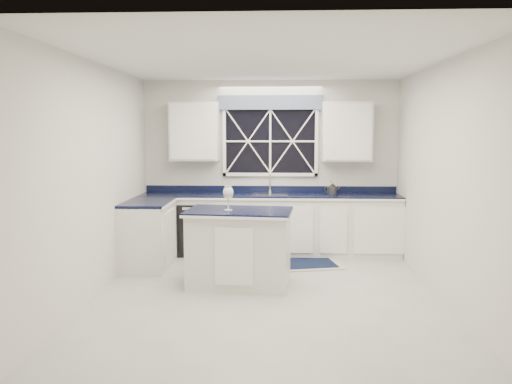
{
  "coord_description": "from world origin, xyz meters",
  "views": [
    {
      "loc": [
        0.11,
        -5.67,
        1.91
      ],
      "look_at": [
        -0.15,
        0.4,
        1.17
      ],
      "focal_mm": 35.0,
      "sensor_mm": 36.0,
      "label": 1
    }
  ],
  "objects_px": {
    "kettle": "(332,189)",
    "dishwasher": "(199,228)",
    "faucet": "(270,183)",
    "wine_glass": "(228,193)",
    "soap_bottle": "(331,187)",
    "island": "(239,248)"
  },
  "relations": [
    {
      "from": "dishwasher",
      "to": "soap_bottle",
      "type": "distance_m",
      "value": 2.15
    },
    {
      "from": "dishwasher",
      "to": "kettle",
      "type": "relative_size",
      "value": 3.37
    },
    {
      "from": "dishwasher",
      "to": "soap_bottle",
      "type": "relative_size",
      "value": 4.15
    },
    {
      "from": "dishwasher",
      "to": "faucet",
      "type": "distance_m",
      "value": 1.31
    },
    {
      "from": "kettle",
      "to": "soap_bottle",
      "type": "xyz_separation_m",
      "value": [
        -0.01,
        0.07,
        0.02
      ]
    },
    {
      "from": "kettle",
      "to": "wine_glass",
      "type": "height_order",
      "value": "wine_glass"
    },
    {
      "from": "island",
      "to": "wine_glass",
      "type": "distance_m",
      "value": 0.69
    },
    {
      "from": "kettle",
      "to": "wine_glass",
      "type": "relative_size",
      "value": 0.81
    },
    {
      "from": "dishwasher",
      "to": "wine_glass",
      "type": "bearing_deg",
      "value": -69.39
    },
    {
      "from": "kettle",
      "to": "dishwasher",
      "type": "bearing_deg",
      "value": -177.51
    },
    {
      "from": "dishwasher",
      "to": "kettle",
      "type": "xyz_separation_m",
      "value": [
        2.06,
        0.08,
        0.61
      ]
    },
    {
      "from": "dishwasher",
      "to": "kettle",
      "type": "bearing_deg",
      "value": 2.29
    },
    {
      "from": "kettle",
      "to": "island",
      "type": "bearing_deg",
      "value": -127.81
    },
    {
      "from": "faucet",
      "to": "island",
      "type": "distance_m",
      "value": 1.93
    },
    {
      "from": "dishwasher",
      "to": "island",
      "type": "xyz_separation_m",
      "value": [
        0.75,
        -1.6,
        0.07
      ]
    },
    {
      "from": "dishwasher",
      "to": "wine_glass",
      "type": "height_order",
      "value": "wine_glass"
    },
    {
      "from": "faucet",
      "to": "soap_bottle",
      "type": "height_order",
      "value": "faucet"
    },
    {
      "from": "dishwasher",
      "to": "island",
      "type": "relative_size",
      "value": 0.61
    },
    {
      "from": "kettle",
      "to": "wine_glass",
      "type": "bearing_deg",
      "value": -129.75
    },
    {
      "from": "dishwasher",
      "to": "soap_bottle",
      "type": "xyz_separation_m",
      "value": [
        2.05,
        0.16,
        0.63
      ]
    },
    {
      "from": "dishwasher",
      "to": "island",
      "type": "bearing_deg",
      "value": -64.92
    },
    {
      "from": "faucet",
      "to": "kettle",
      "type": "relative_size",
      "value": 1.24
    }
  ]
}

